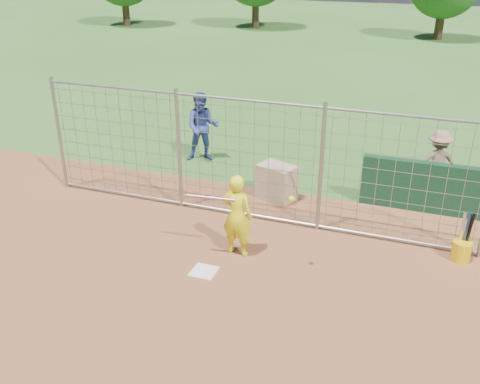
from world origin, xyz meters
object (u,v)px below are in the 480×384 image
at_px(bystander_a, 202,127).
at_px(equipment_bin, 277,182).
at_px(bystander_c, 437,163).
at_px(batter, 237,215).
at_px(bucket_with_bats, 462,248).

bearing_deg(bystander_a, equipment_bin, -54.34).
height_order(bystander_c, equipment_bin, bystander_c).
bearing_deg(equipment_bin, batter, -70.05).
xyz_separation_m(equipment_bin, bucket_with_bats, (3.86, -1.32, -0.15)).
distance_m(bystander_a, bucket_with_bats, 7.06).
bearing_deg(equipment_bin, bystander_a, 166.55).
bearing_deg(bucket_with_bats, equipment_bin, 161.07).
distance_m(bystander_a, bystander_c, 5.80).
bearing_deg(bystander_c, bucket_with_bats, 89.07).
xyz_separation_m(bystander_a, equipment_bin, (2.51, -1.65, -0.50)).
height_order(bystander_a, bucket_with_bats, bystander_a).
distance_m(bystander_c, bucket_with_bats, 2.95).
height_order(equipment_bin, bucket_with_bats, bucket_with_bats).
bearing_deg(bucket_with_bats, bystander_a, 154.98).
xyz_separation_m(batter, bystander_c, (3.28, 4.03, -0.03)).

